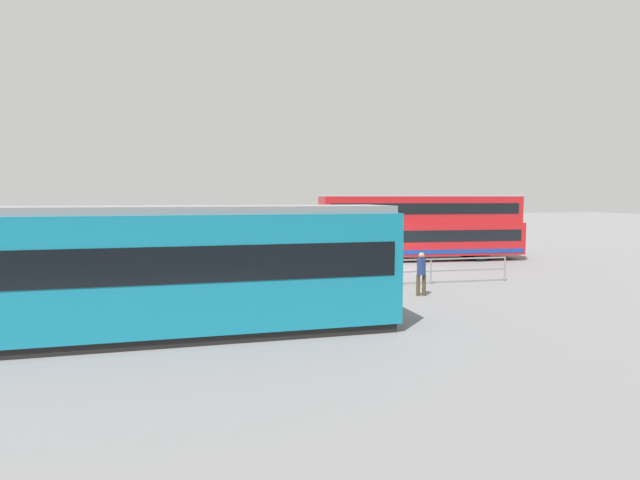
% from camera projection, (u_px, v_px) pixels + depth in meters
% --- Properties ---
extents(ground_plane, '(160.00, 160.00, 0.00)m').
position_uv_depth(ground_plane, '(399.00, 269.00, 25.88)').
color(ground_plane, gray).
extents(double_decker_bus, '(11.93, 3.18, 3.78)m').
position_uv_depth(double_decker_bus, '(419.00, 226.00, 29.40)').
color(double_decker_bus, red).
rests_on(double_decker_bus, ground).
extents(tram_yellow, '(12.79, 3.16, 3.43)m').
position_uv_depth(tram_yellow, '(158.00, 269.00, 13.33)').
color(tram_yellow, teal).
rests_on(tram_yellow, ground).
extents(pedestrian_near_railing, '(0.37, 0.37, 1.61)m').
position_uv_depth(pedestrian_near_railing, '(394.00, 264.00, 20.74)').
color(pedestrian_near_railing, '#4C3F2D').
rests_on(pedestrian_near_railing, ground).
extents(pedestrian_crossing, '(0.37, 0.37, 1.62)m').
position_uv_depth(pedestrian_crossing, '(421.00, 271.00, 18.83)').
color(pedestrian_crossing, '#4C3F2D').
rests_on(pedestrian_crossing, ground).
extents(pedestrian_railing, '(6.95, 0.09, 1.08)m').
position_uv_depth(pedestrian_railing, '(431.00, 267.00, 21.37)').
color(pedestrian_railing, gray).
rests_on(pedestrian_railing, ground).
extents(info_sign, '(1.15, 0.17, 2.22)m').
position_uv_depth(info_sign, '(331.00, 250.00, 20.24)').
color(info_sign, slate).
rests_on(info_sign, ground).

